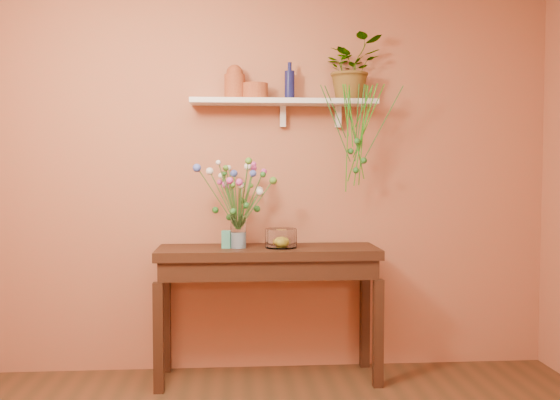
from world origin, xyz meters
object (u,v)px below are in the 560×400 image
at_px(spider_plant, 351,68).
at_px(glass_vase, 238,234).
at_px(sideboard, 268,267).
at_px(glass_bowl, 281,239).
at_px(blue_bottle, 290,85).
at_px(bouquet, 238,186).
at_px(terracotta_jug, 235,83).

bearing_deg(spider_plant, glass_vase, -168.26).
bearing_deg(glass_vase, sideboard, 4.95).
bearing_deg(glass_bowl, blue_bottle, 66.89).
relative_size(glass_vase, glass_bowl, 1.03).
bearing_deg(glass_vase, spider_plant, 11.74).
xyz_separation_m(glass_vase, glass_bowl, (0.29, -0.01, -0.03)).
bearing_deg(spider_plant, blue_bottle, -179.21).
relative_size(sideboard, glass_bowl, 6.95).
relative_size(sideboard, blue_bottle, 5.81).
height_order(sideboard, blue_bottle, blue_bottle).
relative_size(blue_bottle, glass_bowl, 1.19).
xyz_separation_m(glass_vase, bouquet, (0.00, -0.00, 0.33)).
height_order(terracotta_jug, bouquet, terracotta_jug).
bearing_deg(sideboard, glass_vase, -175.05).
distance_m(blue_bottle, bouquet, 0.81).
xyz_separation_m(sideboard, glass_vase, (-0.20, -0.02, 0.23)).
distance_m(blue_bottle, glass_bowl, 1.08).
height_order(terracotta_jug, glass_vase, terracotta_jug).
bearing_deg(terracotta_jug, sideboard, -34.55).
bearing_deg(glass_vase, bouquet, -37.94).
bearing_deg(blue_bottle, bouquet, -155.94).
xyz_separation_m(terracotta_jug, bouquet, (0.02, -0.17, -0.71)).
bearing_deg(sideboard, spider_plant, 13.98).
xyz_separation_m(spider_plant, bouquet, (-0.80, -0.17, -0.82)).
relative_size(spider_plant, glass_bowl, 2.06).
xyz_separation_m(blue_bottle, glass_bowl, (-0.07, -0.17, -1.07)).
height_order(sideboard, glass_vase, glass_vase).
xyz_separation_m(terracotta_jug, blue_bottle, (0.38, -0.01, -0.01)).
xyz_separation_m(sideboard, bouquet, (-0.20, -0.02, 0.56)).
height_order(sideboard, glass_bowl, glass_bowl).
distance_m(glass_vase, glass_bowl, 0.29).
height_order(blue_bottle, spider_plant, spider_plant).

